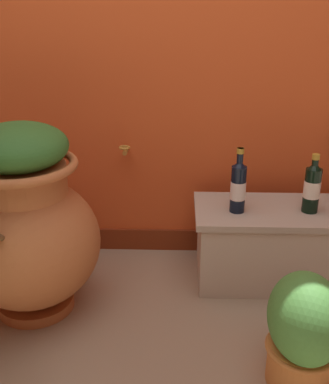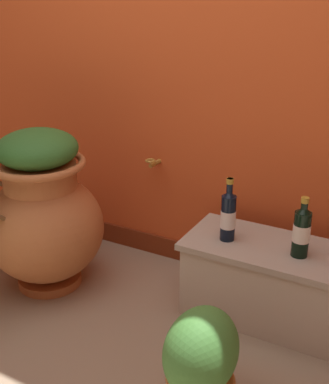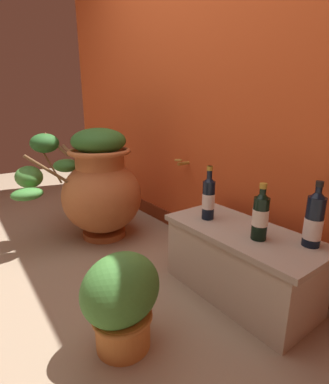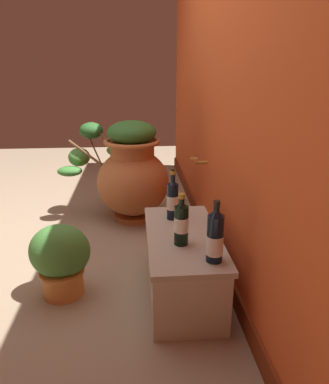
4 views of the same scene
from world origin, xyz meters
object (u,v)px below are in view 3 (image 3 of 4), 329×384
(potted_shrub, at_px, (121,300))
(wine_bottle_right, at_px, (261,214))
(wine_bottle_middle, at_px, (209,197))
(terracotta_urn, at_px, (98,186))
(wine_bottle_left, at_px, (314,219))

(potted_shrub, bearing_deg, wine_bottle_right, 76.11)
(wine_bottle_middle, height_order, wine_bottle_right, wine_bottle_middle)
(terracotta_urn, distance_m, wine_bottle_left, 1.50)
(wine_bottle_middle, bearing_deg, wine_bottle_left, 15.51)
(terracotta_urn, xyz_separation_m, wine_bottle_left, (1.44, 0.41, 0.10))
(wine_bottle_middle, distance_m, potted_shrub, 0.73)
(potted_shrub, bearing_deg, terracotta_urn, 160.42)
(wine_bottle_middle, relative_size, potted_shrub, 0.70)
(wine_bottle_left, distance_m, wine_bottle_right, 0.23)
(wine_bottle_left, distance_m, potted_shrub, 0.92)
(wine_bottle_left, height_order, potted_shrub, wine_bottle_left)
(potted_shrub, bearing_deg, wine_bottle_left, 66.37)
(terracotta_urn, distance_m, wine_bottle_right, 1.29)
(wine_bottle_middle, bearing_deg, wine_bottle_right, 1.69)
(wine_bottle_middle, xyz_separation_m, wine_bottle_right, (0.34, 0.01, -0.00))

